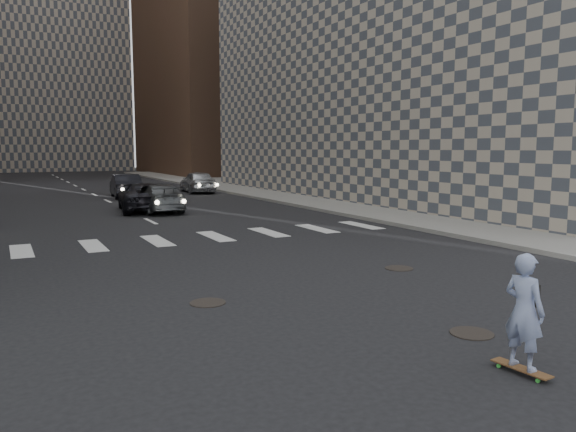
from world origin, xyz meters
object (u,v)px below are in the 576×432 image
traffic_car_b (158,198)px  traffic_car_e (125,186)px  skateboarder (524,311)px  traffic_car_d (198,182)px  traffic_car_c (144,197)px

traffic_car_b → traffic_car_e: 8.61m
skateboarder → traffic_car_e: skateboarder is taller
skateboarder → traffic_car_d: size_ratio=0.38×
traffic_car_d → traffic_car_c: bearing=63.2°
traffic_car_b → traffic_car_d: traffic_car_d is taller
traffic_car_c → traffic_car_d: traffic_car_d is taller
skateboarder → traffic_car_c: skateboarder is taller
traffic_car_c → traffic_car_e: 8.05m
traffic_car_b → traffic_car_c: traffic_car_c is taller
traffic_car_e → traffic_car_b: bearing=93.5°
traffic_car_d → traffic_car_e: size_ratio=1.00×
traffic_car_c → traffic_car_e: traffic_car_e is taller
skateboarder → traffic_car_c: 22.00m
traffic_car_b → traffic_car_c: (-0.51, 0.59, 0.01)m
traffic_car_b → traffic_car_d: bearing=-117.0°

